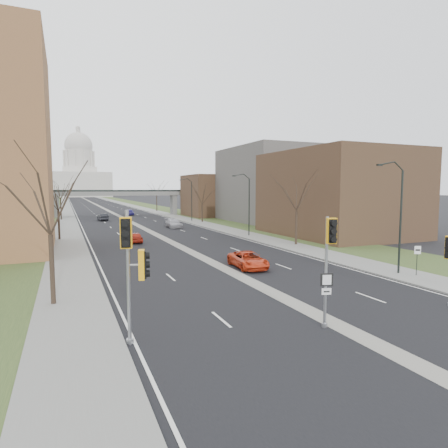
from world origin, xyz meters
TOP-DOWN VIEW (x-y plane):
  - ground at (0.00, 0.00)m, footprint 700.00×700.00m
  - road_surface at (0.00, 150.00)m, footprint 20.00×600.00m
  - median_strip at (0.00, 150.00)m, footprint 1.20×600.00m
  - sidewalk_right at (12.00, 150.00)m, footprint 4.00×600.00m
  - sidewalk_left at (-12.00, 150.00)m, footprint 4.00×600.00m
  - grass_verge_right at (18.00, 150.00)m, footprint 8.00×600.00m
  - grass_verge_left at (-18.00, 150.00)m, footprint 8.00×600.00m
  - commercial_block_near at (24.00, 28.00)m, footprint 16.00×20.00m
  - commercial_block_mid at (28.00, 52.00)m, footprint 18.00×22.00m
  - commercial_block_far at (22.00, 70.00)m, footprint 14.00×14.00m
  - pedestrian_bridge at (0.00, 80.00)m, footprint 34.00×3.00m
  - capitol at (0.00, 320.00)m, footprint 48.00×42.00m
  - streetlight_near at (10.99, 6.00)m, footprint 2.61×0.20m
  - streetlight_mid at (10.99, 32.00)m, footprint 2.61×0.20m
  - streetlight_far at (10.99, 58.00)m, footprint 2.61×0.20m
  - tree_left_a at (-13.00, 8.00)m, footprint 7.20×7.20m
  - tree_left_b at (-13.00, 38.00)m, footprint 6.75×6.75m
  - tree_left_c at (-13.00, 72.00)m, footprint 7.65×7.65m
  - tree_right_a at (13.00, 22.00)m, footprint 7.20×7.20m
  - tree_right_b at (13.00, 55.00)m, footprint 6.30×6.30m
  - tree_right_c at (13.00, 95.00)m, footprint 7.65×7.65m
  - signal_pole_left at (-9.64, 0.55)m, footprint 1.23×0.97m
  - signal_pole_median at (-0.86, -1.24)m, footprint 0.72×0.91m
  - speed_limit_sign at (12.41, 4.87)m, footprint 0.46×0.22m
  - car_left_near at (-4.29, 31.80)m, footprint 1.59×3.91m
  - car_left_far at (-4.95, 67.06)m, footprint 2.03×4.73m
  - car_right_near at (2.00, 12.83)m, footprint 2.60×5.08m
  - car_right_mid at (4.92, 47.21)m, footprint 2.19×5.30m
  - car_right_far at (3.01, 81.72)m, footprint 2.16×4.65m

SIDE VIEW (x-z plane):
  - ground at x=0.00m, z-range 0.00..0.00m
  - median_strip at x=0.00m, z-range -0.01..0.01m
  - road_surface at x=0.00m, z-range 0.00..0.01m
  - grass_verge_right at x=18.00m, z-range 0.00..0.10m
  - grass_verge_left at x=-18.00m, z-range 0.00..0.10m
  - sidewalk_right at x=12.00m, z-range 0.00..0.12m
  - sidewalk_left at x=-12.00m, z-range 0.00..0.12m
  - car_left_near at x=-4.29m, z-range 0.00..1.33m
  - car_right_near at x=2.00m, z-range 0.00..1.37m
  - car_left_far at x=-4.95m, z-range 0.00..1.52m
  - car_right_mid at x=4.92m, z-range 0.00..1.53m
  - car_right_far at x=3.01m, z-range 0.00..1.54m
  - speed_limit_sign at x=12.41m, z-range 0.54..2.81m
  - signal_pole_median at x=-0.86m, z-range 1.07..6.48m
  - signal_pole_left at x=-9.64m, z-range 0.90..6.73m
  - pedestrian_bridge at x=0.00m, z-range 1.62..8.07m
  - commercial_block_far at x=22.00m, z-range 0.00..10.00m
  - tree_right_b at x=13.00m, z-range 1.71..9.93m
  - commercial_block_near at x=24.00m, z-range 0.00..12.00m
  - tree_left_b at x=-13.00m, z-range 1.82..10.63m
  - tree_left_a at x=-13.00m, z-range 1.94..11.34m
  - tree_right_a at x=13.00m, z-range 1.94..11.34m
  - streetlight_near at x=10.99m, z-range 2.60..11.30m
  - streetlight_mid at x=10.99m, z-range 2.60..11.30m
  - streetlight_far at x=10.99m, z-range 2.60..11.30m
  - tree_left_c at x=-13.00m, z-range 2.05..12.04m
  - tree_right_c at x=13.00m, z-range 2.05..12.04m
  - commercial_block_mid at x=28.00m, z-range 0.00..15.00m
  - capitol at x=0.00m, z-range -9.28..46.47m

